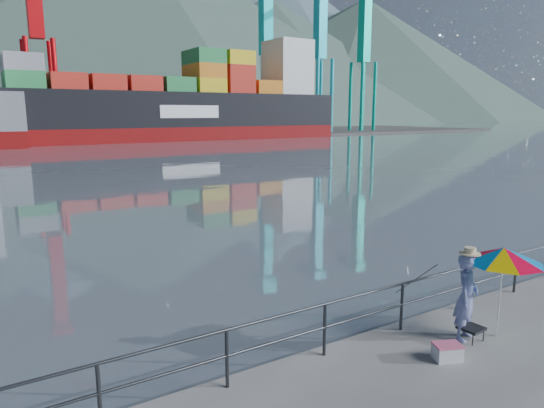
{
  "coord_description": "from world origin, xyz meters",
  "views": [
    {
      "loc": [
        -6.22,
        -4.81,
        4.43
      ],
      "look_at": [
        0.56,
        6.0,
        2.0
      ],
      "focal_mm": 32.0,
      "sensor_mm": 36.0,
      "label": 1
    }
  ],
  "objects": [
    {
      "name": "far_dock",
      "position": [
        10.0,
        93.0,
        0.0
      ],
      "size": [
        200.0,
        40.0,
        0.4
      ],
      "primitive_type": "cube",
      "color": "#514F4C",
      "rests_on": "ground"
    },
    {
      "name": "fishing_rod",
      "position": [
        1.59,
        1.92,
        0.0
      ],
      "size": [
        0.71,
        1.67,
        1.27
      ],
      "primitive_type": "cylinder",
      "rotation": [
        0.96,
        0.0,
        -0.39
      ],
      "color": "black",
      "rests_on": "ground"
    },
    {
      "name": "guardrail",
      "position": [
        0.0,
        1.7,
        0.52
      ],
      "size": [
        22.0,
        0.06,
        1.03
      ],
      "color": "#2D3033",
      "rests_on": "ground"
    },
    {
      "name": "folding_stool",
      "position": [
        1.83,
        0.64,
        0.15
      ],
      "size": [
        0.45,
        0.45,
        0.28
      ],
      "color": "black",
      "rests_on": "ground"
    },
    {
      "name": "container_stacks",
      "position": [
        34.01,
        93.58,
        2.89
      ],
      "size": [
        58.0,
        8.4,
        7.8
      ],
      "color": "orange",
      "rests_on": "ground"
    },
    {
      "name": "port_cranes",
      "position": [
        31.0,
        84.0,
        16.0
      ],
      "size": [
        116.0,
        28.0,
        38.4
      ],
      "color": "red",
      "rests_on": "ground"
    },
    {
      "name": "container_ship",
      "position": [
        26.34,
        74.07,
        5.85
      ],
      "size": [
        58.03,
        9.67,
        18.1
      ],
      "color": "#6C0909",
      "rests_on": "ground"
    },
    {
      "name": "beach_umbrella",
      "position": [
        2.41,
        0.47,
        1.69
      ],
      "size": [
        1.75,
        1.75,
        1.84
      ],
      "color": "white",
      "rests_on": "ground"
    },
    {
      "name": "fisherman",
      "position": [
        1.77,
        0.76,
        0.86
      ],
      "size": [
        0.74,
        0.62,
        1.73
      ],
      "primitive_type": "imported",
      "rotation": [
        0.0,
        0.0,
        0.38
      ],
      "color": "navy",
      "rests_on": "ground"
    },
    {
      "name": "cooler_bag",
      "position": [
        0.78,
        0.38,
        0.14
      ],
      "size": [
        0.56,
        0.48,
        0.27
      ],
      "primitive_type": "cube",
      "rotation": [
        0.0,
        0.0,
        -0.4
      ],
      "color": "silver",
      "rests_on": "ground"
    },
    {
      "name": "mountains",
      "position": [
        38.82,
        207.75,
        35.55
      ],
      "size": [
        600.0,
        332.8,
        80.0
      ],
      "color": "#385147",
      "rests_on": "ground"
    }
  ]
}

